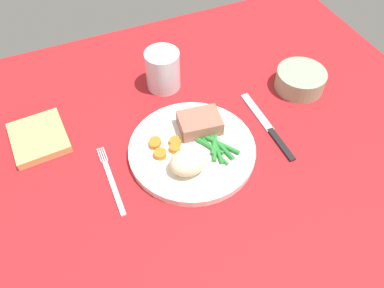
# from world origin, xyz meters

# --- Properties ---
(dining_table) EXTENTS (1.20, 0.90, 0.02)m
(dining_table) POSITION_xyz_m (0.00, 0.00, 0.01)
(dining_table) COLOR red
(dining_table) RESTS_ON ground
(dinner_plate) EXTENTS (0.25, 0.25, 0.02)m
(dinner_plate) POSITION_xyz_m (0.03, -0.01, 0.03)
(dinner_plate) COLOR white
(dinner_plate) RESTS_ON dining_table
(meat_portion) EXTENTS (0.09, 0.07, 0.03)m
(meat_portion) POSITION_xyz_m (0.06, 0.03, 0.05)
(meat_portion) COLOR #A86B56
(meat_portion) RESTS_ON dinner_plate
(mashed_potatoes) EXTENTS (0.07, 0.06, 0.04)m
(mashed_potatoes) POSITION_xyz_m (0.00, -0.06, 0.06)
(mashed_potatoes) COLOR beige
(mashed_potatoes) RESTS_ON dinner_plate
(carrot_slices) EXTENTS (0.07, 0.06, 0.01)m
(carrot_slices) POSITION_xyz_m (-0.02, 0.00, 0.04)
(carrot_slices) COLOR orange
(carrot_slices) RESTS_ON dinner_plate
(green_beans) EXTENTS (0.07, 0.09, 0.01)m
(green_beans) POSITION_xyz_m (0.07, -0.03, 0.04)
(green_beans) COLOR #2D8C38
(green_beans) RESTS_ON dinner_plate
(fork) EXTENTS (0.01, 0.17, 0.00)m
(fork) POSITION_xyz_m (-0.14, -0.02, 0.02)
(fork) COLOR silver
(fork) RESTS_ON dining_table
(knife) EXTENTS (0.02, 0.20, 0.01)m
(knife) POSITION_xyz_m (0.20, -0.02, 0.02)
(knife) COLOR black
(knife) RESTS_ON dining_table
(water_glass) EXTENTS (0.08, 0.08, 0.09)m
(water_glass) POSITION_xyz_m (0.05, 0.20, 0.06)
(water_glass) COLOR silver
(water_glass) RESTS_ON dining_table
(salad_bowl) EXTENTS (0.11, 0.11, 0.05)m
(salad_bowl) POSITION_xyz_m (0.33, 0.06, 0.05)
(salad_bowl) COLOR #99B28C
(salad_bowl) RESTS_ON dining_table
(napkin) EXTENTS (0.11, 0.13, 0.02)m
(napkin) POSITION_xyz_m (-0.25, 0.14, 0.03)
(napkin) COLOR #DBBC6B
(napkin) RESTS_ON dining_table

